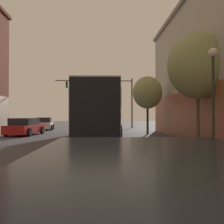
{
  "coord_description": "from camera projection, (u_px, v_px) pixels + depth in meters",
  "views": [
    {
      "loc": [
        1.89,
        2.79,
        1.54
      ],
      "look_at": [
        2.61,
        19.34,
        1.78
      ],
      "focal_mm": 42.0,
      "sensor_mm": 36.0,
      "label": 1
    }
  ],
  "objects": [
    {
      "name": "street_tree_near",
      "position": [
        198.0,
        66.0,
        13.65
      ],
      "size": [
        3.17,
        2.86,
        5.9
      ],
      "color": "brown",
      "rests_on": "ground_plane"
    },
    {
      "name": "street_lamp",
      "position": [
        213.0,
        90.0,
        9.66
      ],
      "size": [
        0.34,
        0.34,
        4.05
      ],
      "color": "#233323",
      "rests_on": "ground_plane"
    },
    {
      "name": "lane_center_line",
      "position": [
        71.0,
        139.0,
        16.89
      ],
      "size": [
        0.14,
        51.61,
        0.01
      ],
      "color": "silver",
      "rests_on": "ground_plane"
    },
    {
      "name": "parked_car_left_far",
      "position": [
        44.0,
        124.0,
        28.44
      ],
      "size": [
        2.18,
        4.12,
        1.35
      ],
      "rotation": [
        0.0,
        0.0,
        1.67
      ],
      "color": "silver",
      "rests_on": "ground_plane"
    },
    {
      "name": "street_tree_far",
      "position": [
        148.0,
        93.0,
        21.74
      ],
      "size": [
        2.45,
        2.21,
        4.82
      ],
      "color": "#3D2D1E",
      "rests_on": "ground_plane"
    },
    {
      "name": "parked_car_left_mid",
      "position": [
        25.0,
        127.0,
        20.79
      ],
      "size": [
        2.38,
        4.75,
        1.35
      ],
      "rotation": [
        0.0,
        0.0,
        1.46
      ],
      "color": "red",
      "rests_on": "ground_plane"
    },
    {
      "name": "traffic_signal_gantry",
      "position": [
        106.0,
        91.0,
        32.84
      ],
      "size": [
        9.69,
        0.36,
        6.24
      ],
      "color": "#333338",
      "rests_on": "ground_plane"
    },
    {
      "name": "bus",
      "position": [
        99.0,
        110.0,
        18.7
      ],
      "size": [
        3.02,
        12.76,
        3.45
      ],
      "rotation": [
        0.0,
        0.0,
        1.55
      ],
      "color": "#B7B7BC",
      "rests_on": "ground_plane"
    }
  ]
}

